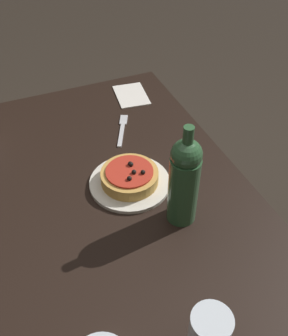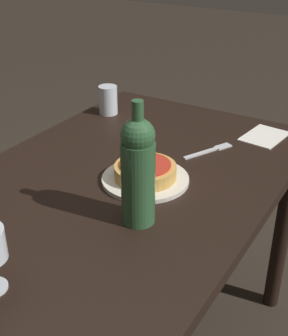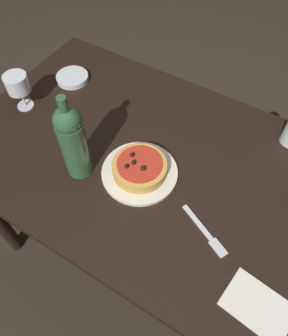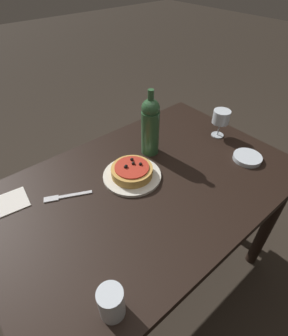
% 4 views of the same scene
% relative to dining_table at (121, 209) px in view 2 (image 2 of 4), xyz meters
% --- Properties ---
extents(dining_table, '(1.25, 0.81, 0.76)m').
position_rel_dining_table_xyz_m(dining_table, '(0.00, 0.00, 0.00)').
color(dining_table, black).
rests_on(dining_table, ground_plane).
extents(dinner_plate, '(0.24, 0.24, 0.01)m').
position_rel_dining_table_xyz_m(dinner_plate, '(-0.02, 0.07, 0.11)').
color(dinner_plate, silver).
rests_on(dinner_plate, dining_table).
extents(pizza, '(0.17, 0.17, 0.05)m').
position_rel_dining_table_xyz_m(pizza, '(-0.02, 0.07, 0.14)').
color(pizza, gold).
rests_on(pizza, dinner_plate).
extents(wine_bottle, '(0.08, 0.08, 0.30)m').
position_rel_dining_table_xyz_m(wine_bottle, '(0.15, 0.15, 0.24)').
color(wine_bottle, '#2D5633').
rests_on(wine_bottle, dining_table).
extents(water_cup, '(0.07, 0.07, 0.10)m').
position_rel_dining_table_xyz_m(water_cup, '(-0.38, -0.31, 0.16)').
color(water_cup, silver).
rests_on(water_cup, dining_table).
extents(fork, '(0.17, 0.10, 0.00)m').
position_rel_dining_table_xyz_m(fork, '(-0.29, 0.15, 0.11)').
color(fork, silver).
rests_on(fork, dining_table).
extents(paper_napkin, '(0.18, 0.14, 0.00)m').
position_rel_dining_table_xyz_m(paper_napkin, '(-0.48, 0.25, 0.11)').
color(paper_napkin, silver).
rests_on(paper_napkin, dining_table).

